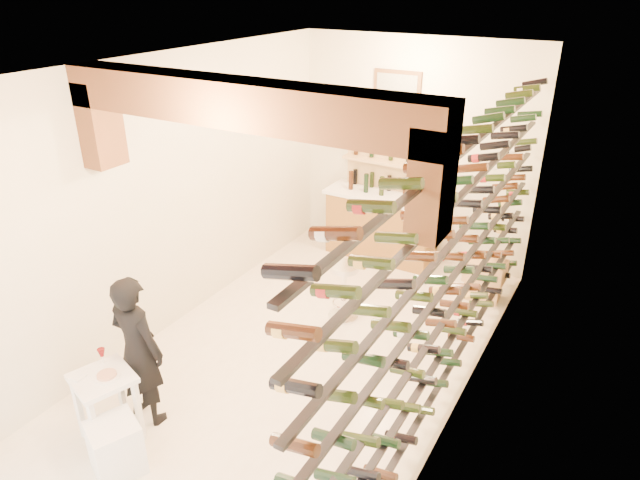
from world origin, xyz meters
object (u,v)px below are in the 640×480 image
(wine_rack, at_px, (449,264))
(back_counter, at_px, (381,224))
(tasting_table, at_px, (104,388))
(crate_lower, at_px, (483,289))
(white_stool, at_px, (116,447))
(chrome_barstool, at_px, (344,287))
(person, at_px, (138,351))

(wine_rack, bearing_deg, back_counter, 124.66)
(tasting_table, relative_size, crate_lower, 1.96)
(wine_rack, height_order, back_counter, wine_rack)
(white_stool, distance_m, chrome_barstool, 3.18)
(wine_rack, height_order, chrome_barstool, wine_rack)
(wine_rack, bearing_deg, chrome_barstool, 150.47)
(tasting_table, xyz_separation_m, white_stool, (0.34, -0.24, -0.34))
(tasting_table, bearing_deg, person, 99.59)
(back_counter, height_order, person, person)
(white_stool, xyz_separation_m, crate_lower, (1.95, 4.46, -0.12))
(crate_lower, bearing_deg, back_counter, 165.23)
(wine_rack, bearing_deg, person, -144.90)
(wine_rack, xyz_separation_m, chrome_barstool, (-1.51, 0.86, -1.12))
(wine_rack, distance_m, tasting_table, 3.29)
(chrome_barstool, bearing_deg, wine_rack, -29.53)
(wine_rack, relative_size, chrome_barstool, 7.72)
(white_stool, bearing_deg, tasting_table, 144.94)
(back_counter, bearing_deg, tasting_table, -97.09)
(chrome_barstool, bearing_deg, tasting_table, -107.29)
(white_stool, relative_size, chrome_barstool, 0.67)
(back_counter, distance_m, person, 4.34)
(white_stool, bearing_deg, wine_rack, 47.46)
(tasting_table, relative_size, chrome_barstool, 1.17)
(tasting_table, bearing_deg, chrome_barstool, 91.54)
(person, bearing_deg, tasting_table, 80.89)
(back_counter, xyz_separation_m, person, (-0.52, -4.30, 0.24))
(tasting_table, distance_m, person, 0.42)
(tasting_table, bearing_deg, white_stool, -16.24)
(wine_rack, bearing_deg, white_stool, -132.54)
(wine_rack, relative_size, crate_lower, 12.92)
(chrome_barstool, bearing_deg, person, -108.44)
(wine_rack, xyz_separation_m, back_counter, (-1.83, 2.65, -1.02))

